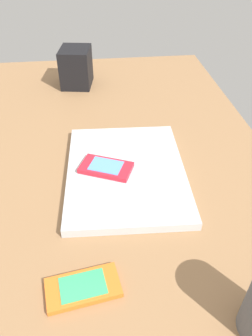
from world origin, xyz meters
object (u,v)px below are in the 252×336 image
at_px(cell_phone_on_laptop, 106,168).
at_px(desk_organizer, 76,67).
at_px(laptop_closed, 126,172).
at_px(cell_phone_on_desk, 83,288).

distance_m(cell_phone_on_laptop, desk_organizer, 0.48).
bearing_deg(laptop_closed, cell_phone_on_laptop, -90.07).
relative_size(cell_phone_on_desk, desk_organizer, 1.02).
relative_size(cell_phone_on_laptop, cell_phone_on_desk, 1.02).
height_order(cell_phone_on_desk, desk_organizer, desk_organizer).
bearing_deg(cell_phone_on_laptop, desk_organizer, -172.41).
distance_m(laptop_closed, desk_organizer, 0.49).
xyz_separation_m(laptop_closed, desk_organizer, (-0.47, -0.11, 0.05)).
distance_m(laptop_closed, cell_phone_on_laptop, 0.04).
bearing_deg(cell_phone_on_desk, cell_phone_on_laptop, 168.70).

